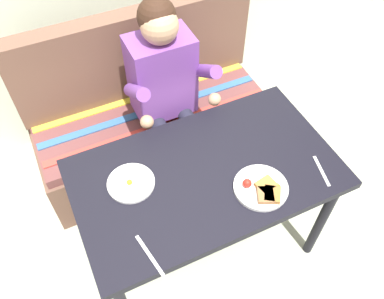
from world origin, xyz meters
TOP-DOWN VIEW (x-y plane):
  - ground_plane at (0.00, 0.00)m, footprint 8.00×8.00m
  - table at (0.00, 0.00)m, footprint 1.20×0.70m
  - couch at (0.00, 0.76)m, footprint 1.44×0.56m
  - person at (0.06, 0.59)m, footprint 0.45×0.61m
  - plate_breakfast at (0.18, -0.19)m, footprint 0.24×0.24m
  - plate_eggs at (-0.33, 0.08)m, footprint 0.21×0.21m
  - fork at (0.47, -0.22)m, footprint 0.05×0.17m
  - knife at (-0.38, -0.27)m, footprint 0.05×0.20m

SIDE VIEW (x-z plane):
  - ground_plane at x=0.00m, z-range 0.00..0.00m
  - couch at x=0.00m, z-range -0.17..0.83m
  - table at x=0.00m, z-range 0.28..1.01m
  - fork at x=0.47m, z-range 0.73..0.73m
  - knife at x=-0.38m, z-range 0.73..0.73m
  - plate_eggs at x=-0.33m, z-range 0.72..0.76m
  - person at x=0.06m, z-range 0.13..1.35m
  - plate_breakfast at x=0.18m, z-range 0.72..0.77m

